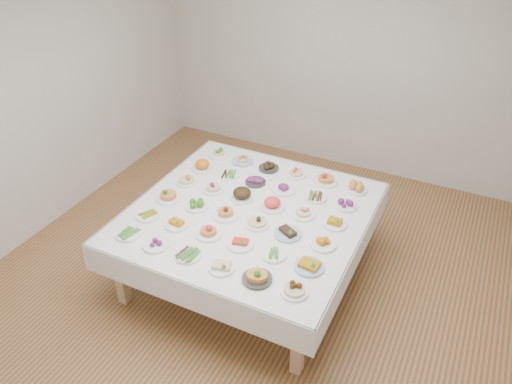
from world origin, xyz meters
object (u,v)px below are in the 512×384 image
at_px(dish_18, 186,178).
at_px(dish_35, 356,187).
at_px(display_table, 249,218).
at_px(dish_0, 128,234).

relative_size(dish_18, dish_35, 1.01).
xyz_separation_m(display_table, dish_0, (-0.78, -0.78, 0.09)).
distance_m(display_table, dish_18, 0.81).
bearing_deg(dish_18, dish_0, -89.49).
bearing_deg(display_table, dish_35, 44.70).
relative_size(display_table, dish_0, 10.19).
bearing_deg(dish_0, display_table, 45.04).
xyz_separation_m(display_table, dish_18, (-0.79, 0.16, 0.12)).
bearing_deg(dish_0, dish_18, 90.51).
distance_m(display_table, dish_0, 1.11).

